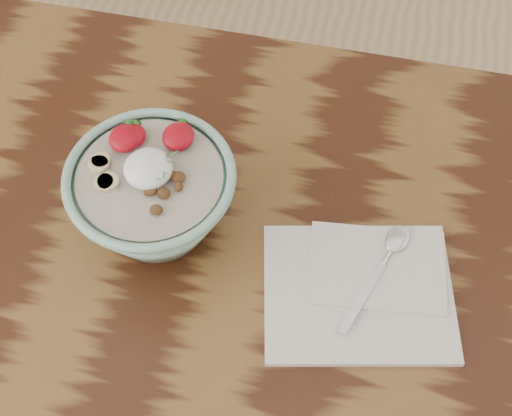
% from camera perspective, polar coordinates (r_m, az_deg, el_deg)
% --- Properties ---
extents(table, '(1.60, 0.90, 0.75)m').
position_cam_1_polar(table, '(1.00, -7.33, -7.96)').
color(table, '#361A0D').
rests_on(table, ground).
extents(breakfast_bowl, '(0.21, 0.21, 0.14)m').
position_cam_1_polar(breakfast_bowl, '(0.90, -8.21, 1.00)').
color(breakfast_bowl, '#86B49F').
rests_on(breakfast_bowl, table).
extents(napkin, '(0.27, 0.24, 0.01)m').
position_cam_1_polar(napkin, '(0.91, 8.49, -6.29)').
color(napkin, silver).
rests_on(napkin, table).
extents(spoon, '(0.08, 0.17, 0.01)m').
position_cam_1_polar(spoon, '(0.92, 10.58, -3.56)').
color(spoon, silver).
rests_on(spoon, napkin).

